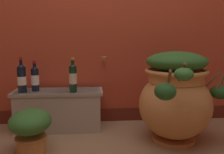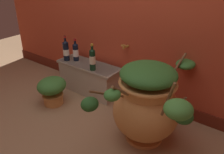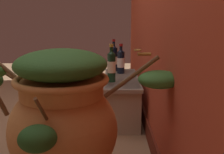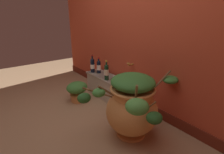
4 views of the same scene
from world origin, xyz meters
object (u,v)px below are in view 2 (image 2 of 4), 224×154
(wine_bottle_middle, at_px, (66,50))
(wine_bottle_right, at_px, (92,59))
(terracotta_urn, at_px, (147,103))
(wine_bottle_left, at_px, (76,51))
(potted_shrub, at_px, (52,89))

(wine_bottle_middle, xyz_separation_m, wine_bottle_right, (0.47, -0.02, 0.01))
(wine_bottle_middle, bearing_deg, terracotta_urn, -12.54)
(terracotta_urn, relative_size, wine_bottle_left, 4.07)
(wine_bottle_left, xyz_separation_m, wine_bottle_right, (0.36, -0.09, 0.02))
(potted_shrub, bearing_deg, wine_bottle_middle, 111.79)
(wine_bottle_middle, bearing_deg, wine_bottle_left, 33.99)
(terracotta_urn, distance_m, wine_bottle_right, 0.94)
(wine_bottle_left, xyz_separation_m, potted_shrub, (0.06, -0.49, -0.31))
(terracotta_urn, distance_m, wine_bottle_left, 1.31)
(wine_bottle_right, distance_m, potted_shrub, 0.60)
(terracotta_urn, bearing_deg, wine_bottle_left, 163.50)
(terracotta_urn, height_order, potted_shrub, terracotta_urn)
(terracotta_urn, bearing_deg, wine_bottle_right, 162.59)
(wine_bottle_right, bearing_deg, wine_bottle_left, 165.74)
(wine_bottle_left, bearing_deg, terracotta_urn, -16.50)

